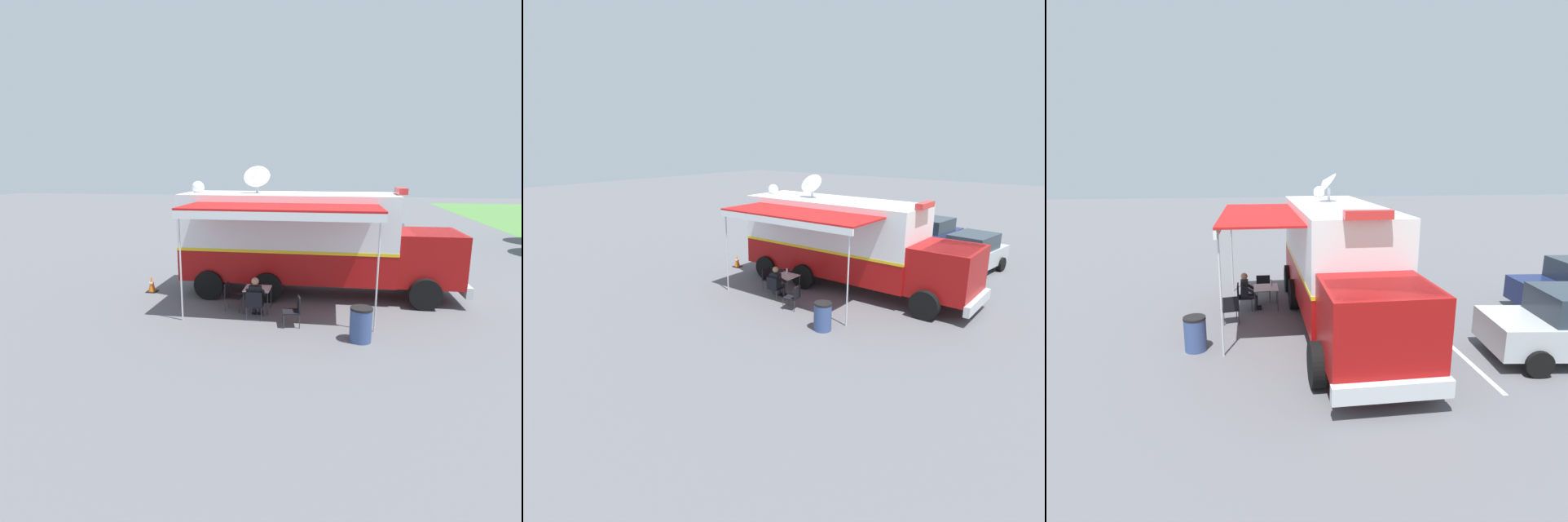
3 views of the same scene
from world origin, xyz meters
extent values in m
plane|color=#5B5B60|center=(0.00, 0.00, 0.00)|extent=(100.00, 100.00, 0.00)
cube|color=silver|center=(-2.60, 2.96, 0.00)|extent=(0.13, 4.80, 0.01)
cube|color=#9E0F0F|center=(0.00, 0.00, 1.15)|extent=(2.51, 7.20, 1.10)
cube|color=white|center=(0.00, 0.00, 2.55)|extent=(2.51, 7.20, 1.70)
cube|color=yellow|center=(0.00, 0.00, 1.70)|extent=(2.53, 7.22, 0.10)
cube|color=#9E0F0F|center=(0.01, 4.65, 1.45)|extent=(2.30, 2.10, 1.70)
cube|color=#28333D|center=(0.01, 4.85, 1.95)|extent=(2.15, 1.47, 0.70)
cube|color=silver|center=(0.01, 5.78, 0.55)|extent=(2.38, 0.20, 0.36)
cylinder|color=black|center=(-1.24, 4.45, 0.50)|extent=(0.30, 1.00, 1.00)
cylinder|color=black|center=(1.26, 4.45, 0.50)|extent=(0.30, 1.00, 1.00)
cylinder|color=black|center=(-1.25, -0.54, 0.50)|extent=(0.30, 1.00, 1.00)
cylinder|color=black|center=(1.25, -0.54, 0.50)|extent=(0.30, 1.00, 1.00)
cylinder|color=black|center=(-1.25, -2.52, 0.50)|extent=(0.30, 1.00, 1.00)
cylinder|color=black|center=(1.25, -2.52, 0.50)|extent=(0.30, 1.00, 1.00)
cube|color=white|center=(0.00, 0.00, 3.45)|extent=(2.51, 7.20, 0.10)
cube|color=red|center=(0.01, 3.70, 3.62)|extent=(1.10, 0.28, 0.20)
cylinder|color=silver|center=(0.00, -1.08, 3.73)|extent=(0.10, 0.10, 0.45)
cone|color=silver|center=(0.15, -1.08, 4.13)|extent=(0.72, 0.90, 0.81)
sphere|color=white|center=(-0.01, -3.20, 3.68)|extent=(0.44, 0.44, 0.44)
cube|color=red|center=(2.35, 0.00, 3.25)|extent=(2.21, 5.76, 0.06)
cube|color=white|center=(3.41, -0.01, 3.11)|extent=(0.09, 5.76, 0.24)
cylinder|color=silver|center=(3.36, 2.72, 1.63)|extent=(0.05, 0.05, 3.25)
cylinder|color=silver|center=(3.34, -2.74, 1.63)|extent=(0.05, 0.05, 3.25)
cube|color=silver|center=(2.17, -0.71, 0.71)|extent=(0.80, 0.80, 0.03)
cylinder|color=#333338|center=(1.80, -0.34, 0.35)|extent=(0.03, 0.03, 0.70)
cylinder|color=#333338|center=(2.54, -0.34, 0.35)|extent=(0.03, 0.03, 0.70)
cylinder|color=#333338|center=(1.80, -1.08, 0.35)|extent=(0.03, 0.03, 0.70)
cylinder|color=#333338|center=(2.54, -1.08, 0.35)|extent=(0.03, 0.03, 0.70)
cylinder|color=silver|center=(1.99, -0.81, 0.83)|extent=(0.07, 0.07, 0.20)
cylinder|color=white|center=(1.99, -0.81, 0.94)|extent=(0.04, 0.04, 0.02)
cube|color=black|center=(2.87, -0.66, 0.42)|extent=(0.48, 0.48, 0.04)
cube|color=black|center=(3.09, -0.66, 0.65)|extent=(0.04, 0.48, 0.44)
cylinder|color=#333338|center=(2.65, -0.88, 0.21)|extent=(0.02, 0.02, 0.42)
cylinder|color=#333338|center=(2.65, -0.44, 0.21)|extent=(0.02, 0.02, 0.42)
cylinder|color=#333338|center=(3.09, -0.88, 0.21)|extent=(0.02, 0.02, 0.42)
cylinder|color=#333338|center=(3.09, -0.44, 0.21)|extent=(0.02, 0.02, 0.42)
cube|color=black|center=(2.23, -1.46, 0.42)|extent=(0.48, 0.48, 0.04)
cube|color=black|center=(2.23, -1.68, 0.65)|extent=(0.48, 0.04, 0.44)
cylinder|color=#333338|center=(2.01, -1.24, 0.21)|extent=(0.02, 0.02, 0.42)
cylinder|color=#333338|center=(2.45, -1.24, 0.21)|extent=(0.02, 0.02, 0.42)
cylinder|color=#333338|center=(2.01, -1.68, 0.21)|extent=(0.02, 0.02, 0.42)
cylinder|color=#333338|center=(2.45, -1.68, 0.21)|extent=(0.02, 0.02, 0.42)
cube|color=black|center=(3.30, 0.44, 0.42)|extent=(0.56, 0.56, 0.04)
cube|color=black|center=(3.25, 0.65, 0.65)|extent=(0.48, 0.13, 0.44)
cylinder|color=#333338|center=(3.55, 0.26, 0.21)|extent=(0.02, 0.02, 0.42)
cylinder|color=#333338|center=(3.12, 0.18, 0.21)|extent=(0.02, 0.02, 0.42)
cylinder|color=#333338|center=(3.47, 0.69, 0.21)|extent=(0.02, 0.02, 0.42)
cylinder|color=#333338|center=(3.04, 0.61, 0.21)|extent=(0.02, 0.02, 0.42)
cube|color=black|center=(2.87, -0.66, 0.72)|extent=(0.24, 0.36, 0.56)
sphere|color=#A37556|center=(2.87, -0.66, 1.14)|extent=(0.22, 0.22, 0.22)
cylinder|color=black|center=(2.75, -0.89, 0.76)|extent=(0.43, 0.09, 0.34)
cylinder|color=black|center=(2.75, -0.43, 0.76)|extent=(0.43, 0.09, 0.34)
cylinder|color=black|center=(2.69, -0.76, 0.44)|extent=(0.38, 0.13, 0.13)
cylinder|color=black|center=(2.51, -0.76, 0.21)|extent=(0.11, 0.11, 0.42)
cube|color=black|center=(2.45, -0.76, 0.04)|extent=(0.24, 0.10, 0.07)
cylinder|color=black|center=(2.69, -0.56, 0.44)|extent=(0.38, 0.13, 0.13)
cylinder|color=black|center=(2.51, -0.56, 0.21)|extent=(0.11, 0.11, 0.42)
cube|color=black|center=(2.45, -0.56, 0.04)|extent=(0.24, 0.10, 0.07)
cylinder|color=#384C7F|center=(4.08, 2.30, 0.42)|extent=(0.56, 0.56, 0.85)
cylinder|color=black|center=(4.08, 2.30, 0.88)|extent=(0.57, 0.57, 0.06)
cube|color=black|center=(0.78, -4.79, 0.01)|extent=(0.36, 0.36, 0.03)
cone|color=orange|center=(0.78, -4.79, 0.31)|extent=(0.26, 0.26, 0.55)
cylinder|color=white|center=(0.78, -4.79, 0.33)|extent=(0.17, 0.17, 0.06)
cube|color=navy|center=(-7.90, 1.13, 0.70)|extent=(4.34, 2.16, 0.76)
cube|color=#28333D|center=(-8.05, 1.15, 1.42)|extent=(2.23, 1.78, 0.68)
cylinder|color=black|center=(-6.52, 1.92, 0.32)|extent=(0.66, 0.27, 0.64)
cylinder|color=black|center=(-6.68, 0.12, 0.32)|extent=(0.66, 0.27, 0.64)
cylinder|color=black|center=(-9.12, 2.14, 0.32)|extent=(0.66, 0.27, 0.64)
cylinder|color=black|center=(-9.27, 0.35, 0.32)|extent=(0.66, 0.27, 0.64)
cube|color=#B2B5BA|center=(-5.17, 3.99, 0.70)|extent=(4.39, 2.29, 0.76)
cube|color=#28333D|center=(-5.32, 4.01, 1.42)|extent=(2.28, 1.84, 0.68)
cylinder|color=black|center=(-3.77, 4.73, 0.32)|extent=(0.66, 0.30, 0.64)
cylinder|color=black|center=(-3.98, 2.94, 0.32)|extent=(0.66, 0.30, 0.64)
cylinder|color=black|center=(-6.35, 5.04, 0.32)|extent=(0.66, 0.30, 0.64)
cylinder|color=black|center=(-6.57, 3.25, 0.32)|extent=(0.66, 0.30, 0.64)
camera|label=1|loc=(14.58, 1.40, 4.41)|focal=29.18mm
camera|label=2|loc=(14.63, 9.30, 5.80)|focal=29.84mm
camera|label=3|loc=(2.51, 12.41, 4.67)|focal=28.19mm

